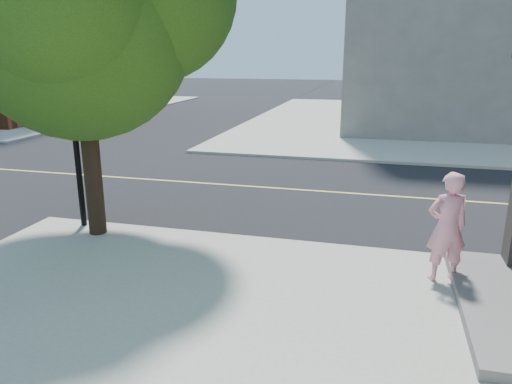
# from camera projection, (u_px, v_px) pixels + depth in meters

# --- Properties ---
(ground) EXTENTS (140.00, 140.00, 0.00)m
(ground) POSITION_uv_depth(u_px,v_px,m) (85.00, 225.00, 12.14)
(ground) COLOR black
(ground) RESTS_ON ground
(road_ew) EXTENTS (140.00, 9.00, 0.01)m
(road_ew) POSITION_uv_depth(u_px,v_px,m) (162.00, 180.00, 16.33)
(road_ew) COLOR black
(road_ew) RESTS_ON ground
(sidewalk_ne) EXTENTS (29.00, 25.00, 0.12)m
(sidewalk_ne) POSITION_uv_depth(u_px,v_px,m) (496.00, 124.00, 28.86)
(sidewalk_ne) COLOR #A6A596
(sidewalk_ne) RESTS_ON ground
(man_on_phone) EXTENTS (0.86, 0.69, 2.03)m
(man_on_phone) POSITION_uv_depth(u_px,v_px,m) (447.00, 227.00, 8.66)
(man_on_phone) COLOR pink
(man_on_phone) RESTS_ON sidewalk_se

